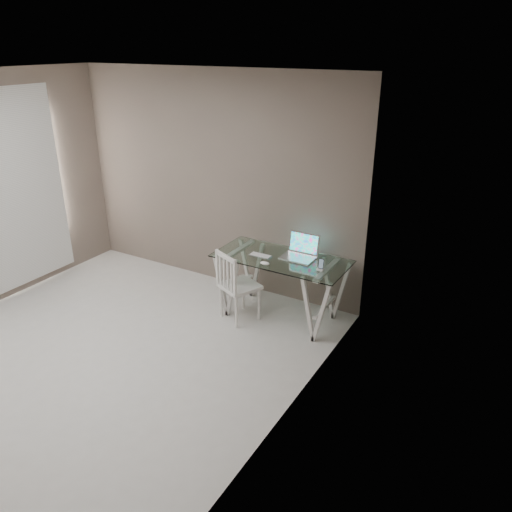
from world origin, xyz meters
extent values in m
plane|color=beige|center=(0.00, 0.00, 0.00)|extent=(4.50, 4.50, 0.00)
cube|color=white|center=(0.00, 0.00, 2.70)|extent=(4.00, 4.50, 0.02)
cube|color=#6C5F55|center=(0.00, 2.25, 1.35)|extent=(4.00, 0.02, 2.70)
cube|color=#6C5F55|center=(2.00, 0.00, 1.35)|extent=(0.02, 4.50, 2.70)
cube|color=silver|center=(1.20, 1.77, 0.74)|extent=(1.50, 0.70, 0.01)
cube|color=silver|center=(0.65, 1.77, 0.36)|extent=(0.24, 0.62, 0.72)
cube|color=silver|center=(1.75, 1.77, 0.36)|extent=(0.24, 0.62, 0.72)
cube|color=white|center=(0.81, 1.51, 0.41)|extent=(0.51, 0.51, 0.04)
cylinder|color=white|center=(0.61, 1.43, 0.20)|extent=(0.03, 0.03, 0.40)
cylinder|color=white|center=(0.90, 1.30, 0.20)|extent=(0.03, 0.03, 0.40)
cylinder|color=white|center=(0.73, 1.72, 0.20)|extent=(0.03, 0.03, 0.40)
cylinder|color=white|center=(1.02, 1.59, 0.20)|extent=(0.03, 0.03, 0.40)
cube|color=white|center=(0.74, 1.34, 0.63)|extent=(0.37, 0.18, 0.43)
cube|color=silver|center=(1.37, 1.85, 0.75)|extent=(0.36, 0.25, 0.02)
cube|color=#19D899|center=(1.37, 2.00, 0.88)|extent=(0.36, 0.06, 0.24)
cube|color=silver|center=(0.97, 1.71, 0.75)|extent=(0.25, 0.11, 0.01)
ellipsoid|color=white|center=(1.13, 1.52, 0.76)|extent=(0.11, 0.06, 0.03)
cube|color=white|center=(1.71, 1.70, 0.75)|extent=(0.07, 0.07, 0.02)
cube|color=black|center=(1.71, 1.71, 0.82)|extent=(0.06, 0.03, 0.11)
camera|label=1|loc=(3.51, -2.76, 2.97)|focal=35.00mm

